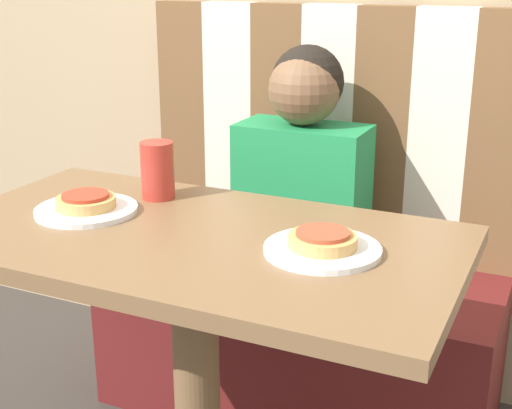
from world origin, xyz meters
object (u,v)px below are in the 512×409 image
(plate_right, at_px, (322,249))
(drinking_cup, at_px, (158,170))
(person, at_px, (303,159))
(pizza_right, at_px, (323,239))
(plate_left, at_px, (86,210))
(pizza_left, at_px, (86,201))

(plate_right, height_order, drinking_cup, drinking_cup)
(person, bearing_deg, pizza_right, -65.56)
(plate_left, bearing_deg, pizza_left, 90.00)
(pizza_left, xyz_separation_m, drinking_cup, (0.09, 0.16, 0.04))
(plate_right, xyz_separation_m, pizza_left, (-0.55, 0.00, 0.02))
(plate_right, height_order, pizza_right, pizza_right)
(plate_right, bearing_deg, plate_left, 180.00)
(person, xyz_separation_m, drinking_cup, (-0.19, -0.44, 0.06))
(drinking_cup, bearing_deg, plate_left, -118.73)
(plate_right, bearing_deg, drinking_cup, 161.18)
(pizza_left, distance_m, drinking_cup, 0.18)
(person, relative_size, plate_left, 2.83)
(plate_left, relative_size, pizza_right, 1.71)
(person, distance_m, plate_right, 0.66)
(person, height_order, plate_right, person)
(plate_left, relative_size, drinking_cup, 1.68)
(plate_left, distance_m, plate_right, 0.55)
(plate_left, relative_size, plate_right, 1.00)
(person, relative_size, plate_right, 2.83)
(plate_left, relative_size, pizza_left, 1.71)
(pizza_right, xyz_separation_m, drinking_cup, (-0.46, 0.16, 0.04))
(pizza_left, distance_m, pizza_right, 0.55)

